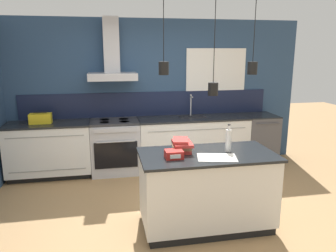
{
  "coord_description": "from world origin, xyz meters",
  "views": [
    {
      "loc": [
        -0.76,
        -3.77,
        2.06
      ],
      "look_at": [
        0.07,
        0.52,
        1.05
      ],
      "focal_mm": 35.0,
      "sensor_mm": 36.0,
      "label": 1
    }
  ],
  "objects_px": {
    "bottle_on_island": "(228,140)",
    "book_stack": "(182,145)",
    "dishwasher": "(258,139)",
    "red_supply_box": "(174,154)",
    "oven_range": "(115,146)",
    "yellow_toolbox": "(41,118)"
  },
  "relations": [
    {
      "from": "bottle_on_island",
      "to": "book_stack",
      "type": "bearing_deg",
      "value": 169.84
    },
    {
      "from": "dishwasher",
      "to": "red_supply_box",
      "type": "height_order",
      "value": "red_supply_box"
    },
    {
      "from": "oven_range",
      "to": "book_stack",
      "type": "distance_m",
      "value": 2.1
    },
    {
      "from": "oven_range",
      "to": "book_stack",
      "type": "height_order",
      "value": "book_stack"
    },
    {
      "from": "red_supply_box",
      "to": "yellow_toolbox",
      "type": "relative_size",
      "value": 0.57
    },
    {
      "from": "oven_range",
      "to": "red_supply_box",
      "type": "bearing_deg",
      "value": -74.73
    },
    {
      "from": "oven_range",
      "to": "bottle_on_island",
      "type": "height_order",
      "value": "bottle_on_island"
    },
    {
      "from": "bottle_on_island",
      "to": "yellow_toolbox",
      "type": "relative_size",
      "value": 0.96
    },
    {
      "from": "dishwasher",
      "to": "yellow_toolbox",
      "type": "bearing_deg",
      "value": 180.0
    },
    {
      "from": "yellow_toolbox",
      "to": "red_supply_box",
      "type": "bearing_deg",
      "value": -50.41
    },
    {
      "from": "oven_range",
      "to": "dishwasher",
      "type": "xyz_separation_m",
      "value": [
        2.63,
        0.0,
        0.0
      ]
    },
    {
      "from": "red_supply_box",
      "to": "yellow_toolbox",
      "type": "xyz_separation_m",
      "value": [
        -1.75,
        2.12,
        0.04
      ]
    },
    {
      "from": "oven_range",
      "to": "bottle_on_island",
      "type": "bearing_deg",
      "value": -57.89
    },
    {
      "from": "dishwasher",
      "to": "book_stack",
      "type": "distance_m",
      "value": 2.75
    },
    {
      "from": "bottle_on_island",
      "to": "oven_range",
      "type": "bearing_deg",
      "value": 122.11
    },
    {
      "from": "book_stack",
      "to": "yellow_toolbox",
      "type": "height_order",
      "value": "yellow_toolbox"
    },
    {
      "from": "oven_range",
      "to": "book_stack",
      "type": "xyz_separation_m",
      "value": [
        0.71,
        -1.9,
        0.53
      ]
    },
    {
      "from": "red_supply_box",
      "to": "yellow_toolbox",
      "type": "bearing_deg",
      "value": 129.59
    },
    {
      "from": "yellow_toolbox",
      "to": "book_stack",
      "type": "bearing_deg",
      "value": -45.19
    },
    {
      "from": "oven_range",
      "to": "red_supply_box",
      "type": "distance_m",
      "value": 2.25
    },
    {
      "from": "book_stack",
      "to": "red_supply_box",
      "type": "distance_m",
      "value": 0.26
    },
    {
      "from": "bottle_on_island",
      "to": "yellow_toolbox",
      "type": "distance_m",
      "value": 3.14
    }
  ]
}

